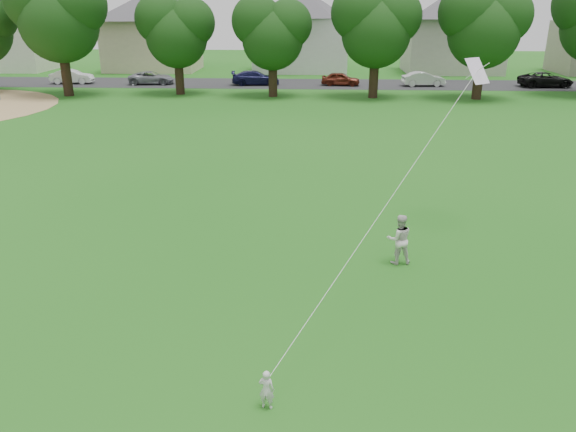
{
  "coord_description": "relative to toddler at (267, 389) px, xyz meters",
  "views": [
    {
      "loc": [
        1.89,
        -10.48,
        7.09
      ],
      "look_at": [
        1.25,
        2.0,
        2.3
      ],
      "focal_mm": 35.0,
      "sensor_mm": 36.0,
      "label": 1
    }
  ],
  "objects": [
    {
      "name": "ground",
      "position": [
        -1.06,
        2.02,
        -0.41
      ],
      "size": [
        160.0,
        160.0,
        0.0
      ],
      "primitive_type": "plane",
      "color": "#1C5D15",
      "rests_on": "ground"
    },
    {
      "name": "street",
      "position": [
        -1.06,
        44.02,
        -0.4
      ],
      "size": [
        90.0,
        7.0,
        0.01
      ],
      "primitive_type": "cube",
      "color": "#2D2D30",
      "rests_on": "ground"
    },
    {
      "name": "toddler",
      "position": [
        0.0,
        0.0,
        0.0
      ],
      "size": [
        0.33,
        0.25,
        0.82
      ],
      "primitive_type": "imported",
      "rotation": [
        0.0,
        0.0,
        2.94
      ],
      "color": "silver",
      "rests_on": "ground"
    },
    {
      "name": "older_boy",
      "position": [
        3.25,
        6.39,
        0.33
      ],
      "size": [
        0.79,
        0.65,
        1.49
      ],
      "primitive_type": "imported",
      "rotation": [
        0.0,
        0.0,
        3.27
      ],
      "color": "silver",
      "rests_on": "ground"
    },
    {
      "name": "kite",
      "position": [
        2.88,
        4.78,
        2.43
      ],
      "size": [
        3.39,
        5.26,
        12.02
      ],
      "color": "white",
      "rests_on": "ground"
    },
    {
      "name": "tree_row",
      "position": [
        2.76,
        36.96,
        5.47
      ],
      "size": [
        80.19,
        8.03,
        9.87
      ],
      "color": "black",
      "rests_on": "ground"
    },
    {
      "name": "parked_cars",
      "position": [
        4.38,
        43.02,
        0.21
      ],
      "size": [
        70.89,
        2.37,
        1.27
      ],
      "color": "black",
      "rests_on": "ground"
    },
    {
      "name": "house_row",
      "position": [
        -0.59,
        54.02,
        4.72
      ],
      "size": [
        77.69,
        14.25,
        10.02
      ],
      "color": "silver",
      "rests_on": "ground"
    }
  ]
}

